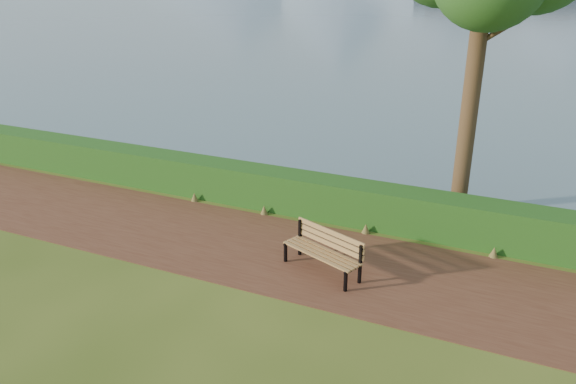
% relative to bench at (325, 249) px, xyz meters
% --- Properties ---
extents(ground, '(140.00, 140.00, 0.00)m').
position_rel_bench_xyz_m(ground, '(-1.32, 0.01, -0.52)').
color(ground, '#3C5117').
rests_on(ground, ground).
extents(path, '(40.00, 3.40, 0.01)m').
position_rel_bench_xyz_m(path, '(-1.32, 0.31, -0.51)').
color(path, '#512A1B').
rests_on(path, ground).
extents(hedge, '(32.00, 0.85, 1.00)m').
position_rel_bench_xyz_m(hedge, '(-1.32, 2.61, -0.02)').
color(hedge, '#1F4D16').
rests_on(hedge, ground).
extents(bench, '(1.85, 1.13, 0.90)m').
position_rel_bench_xyz_m(bench, '(0.00, 0.00, 0.00)').
color(bench, black).
rests_on(bench, ground).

